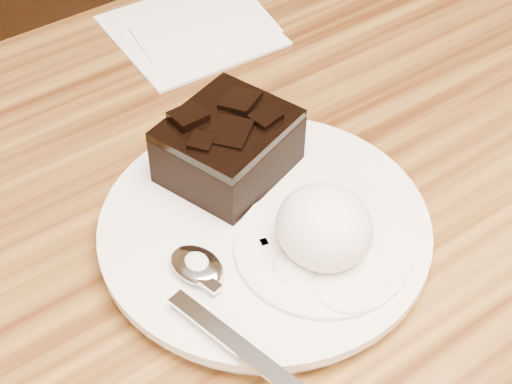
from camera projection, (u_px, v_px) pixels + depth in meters
plate at (264, 232)px, 0.54m from camera, size 0.23×0.23×0.02m
brownie at (228, 150)px, 0.55m from camera, size 0.10×0.10×0.04m
ice_cream_scoop at (324, 227)px, 0.50m from camera, size 0.06×0.06×0.05m
melt_puddle at (322, 248)px, 0.51m from camera, size 0.12×0.12×0.00m
spoon at (197, 267)px, 0.50m from camera, size 0.06×0.16×0.01m
napkin at (191, 29)px, 0.72m from camera, size 0.14×0.14×0.01m
crumb_a at (264, 244)px, 0.51m from camera, size 0.01×0.01×0.00m
crumb_b at (205, 281)px, 0.49m from camera, size 0.01×0.01×0.00m
crumb_c at (324, 249)px, 0.51m from camera, size 0.01×0.00×0.00m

